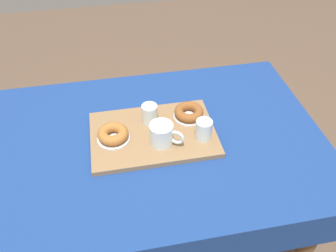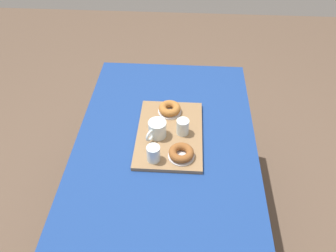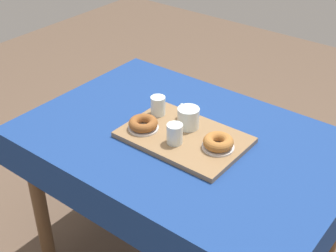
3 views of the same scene
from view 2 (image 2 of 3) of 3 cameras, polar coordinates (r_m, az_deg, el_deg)
ground_plane at (r=2.23m, az=-0.27°, el=-15.50°), size 6.00×6.00×0.00m
dining_table at (r=1.71m, az=-0.34°, el=-4.44°), size 1.26×0.87×0.75m
serving_tray at (r=1.63m, az=0.28°, el=-1.33°), size 0.47×0.31×0.02m
tea_mug_left at (r=1.58m, az=-1.87°, el=-0.60°), size 0.12×0.09×0.08m
water_glass_near at (r=1.60m, az=2.51°, el=-0.24°), size 0.06×0.06×0.08m
water_glass_far at (r=1.48m, az=-2.50°, el=-4.82°), size 0.06×0.06×0.08m
donut_plate_left at (r=1.73m, az=0.28°, el=2.45°), size 0.12×0.12×0.01m
sugar_donut_left at (r=1.71m, az=0.29°, el=3.02°), size 0.11×0.11×0.04m
donut_plate_right at (r=1.51m, az=2.25°, el=-5.10°), size 0.12×0.12×0.01m
sugar_donut_right at (r=1.50m, az=2.28°, el=-4.56°), size 0.11×0.11×0.04m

